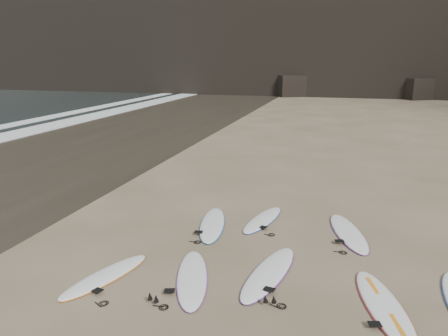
# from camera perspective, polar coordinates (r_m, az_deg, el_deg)

# --- Properties ---
(ground) EXTENTS (240.00, 240.00, 0.00)m
(ground) POSITION_cam_1_polar(r_m,az_deg,el_deg) (9.59, 9.34, -14.57)
(ground) COLOR #897559
(ground) RESTS_ON ground
(wet_sand) EXTENTS (12.00, 200.00, 0.01)m
(wet_sand) POSITION_cam_1_polar(r_m,az_deg,el_deg) (23.42, -20.79, 2.07)
(wet_sand) COLOR #383026
(wet_sand) RESTS_ON ground
(surfboard_0) EXTENTS (1.26, 2.46, 0.09)m
(surfboard_0) POSITION_cam_1_polar(r_m,az_deg,el_deg) (9.98, -15.21, -13.40)
(surfboard_0) COLOR white
(surfboard_0) RESTS_ON ground
(surfboard_1) EXTENTS (1.41, 2.68, 0.09)m
(surfboard_1) POSITION_cam_1_polar(r_m,az_deg,el_deg) (9.59, -4.19, -14.06)
(surfboard_1) COLOR white
(surfboard_1) RESTS_ON ground
(surfboard_2) EXTENTS (1.15, 2.86, 0.10)m
(surfboard_2) POSITION_cam_1_polar(r_m,az_deg,el_deg) (9.80, 5.91, -13.42)
(surfboard_2) COLOR white
(surfboard_2) RESTS_ON ground
(surfboard_3) EXTENTS (1.35, 2.79, 0.10)m
(surfboard_3) POSITION_cam_1_polar(r_m,az_deg,el_deg) (9.15, 20.13, -16.49)
(surfboard_3) COLOR white
(surfboard_3) RESTS_ON ground
(surfboard_5) EXTENTS (1.18, 2.76, 0.10)m
(surfboard_5) POSITION_cam_1_polar(r_m,az_deg,el_deg) (12.35, -1.53, -7.31)
(surfboard_5) COLOR white
(surfboard_5) RESTS_ON ground
(surfboard_6) EXTENTS (1.06, 2.44, 0.09)m
(surfboard_6) POSITION_cam_1_polar(r_m,az_deg,el_deg) (12.73, 5.09, -6.71)
(surfboard_6) COLOR white
(surfboard_6) RESTS_ON ground
(surfboard_7) EXTENTS (1.39, 2.82, 0.10)m
(surfboard_7) POSITION_cam_1_polar(r_m,az_deg,el_deg) (12.25, 15.92, -8.08)
(surfboard_7) COLOR white
(surfboard_7) RESTS_ON ground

